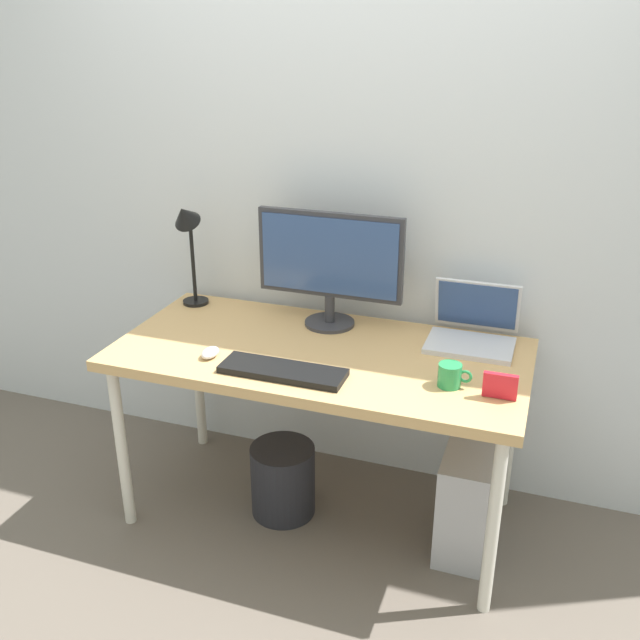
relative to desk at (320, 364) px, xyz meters
The scene contains 12 objects.
ground_plane 0.68m from the desk, ahead, with size 6.00×6.00×0.00m, color #665B51.
back_wall 0.76m from the desk, 90.00° to the left, with size 4.40×0.04×2.60m, color silver.
desk is the anchor object (origin of this frame).
monitor 0.40m from the desk, 100.08° to the left, with size 0.58×0.20×0.46m.
laptop 0.59m from the desk, 25.95° to the left, with size 0.32×0.28×0.22m.
desk_lamp 0.80m from the desk, 160.38° to the left, with size 0.11×0.16×0.46m.
keyboard 0.25m from the desk, 103.98° to the right, with size 0.44×0.14×0.02m, color black.
mouse 0.41m from the desk, 152.18° to the right, with size 0.06×0.09×0.03m, color silver.
coffee_mug 0.53m from the desk, 14.00° to the right, with size 0.11×0.08×0.08m.
photo_frame 0.70m from the desk, 13.49° to the right, with size 0.11×0.02×0.09m, color red.
computer_tower 0.75m from the desk, ahead, with size 0.18×0.36×0.42m, color #B2B2B7.
wastebasket 0.55m from the desk, 164.19° to the right, with size 0.26×0.26×0.30m, color #232328.
Camera 1 is at (0.78, -2.24, 1.86)m, focal length 39.59 mm.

